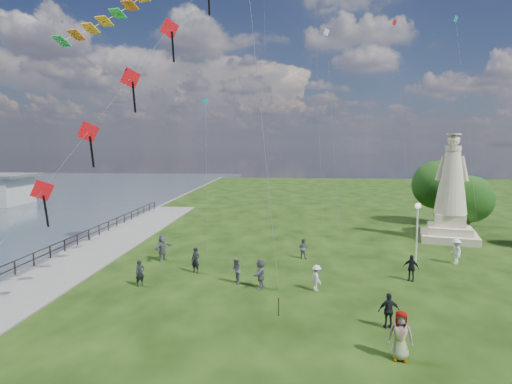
# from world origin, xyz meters

# --- Properties ---
(waterfront) EXTENTS (200.00, 200.00, 1.51)m
(waterfront) POSITION_xyz_m (-15.24, 8.99, -0.06)
(waterfront) COLOR #2F3B47
(waterfront) RESTS_ON ground
(statue) EXTENTS (5.55, 5.55, 9.23)m
(statue) POSITION_xyz_m (14.85, 20.78, 3.49)
(statue) COLOR beige
(statue) RESTS_ON ground
(lamppost) EXTENTS (0.40, 0.40, 4.34)m
(lamppost) POSITION_xyz_m (9.70, 12.54, 3.13)
(lamppost) COLOR silver
(lamppost) RESTS_ON ground
(tree_row) EXTENTS (9.22, 14.48, 6.66)m
(tree_row) POSITION_xyz_m (17.15, 25.51, 3.70)
(tree_row) COLOR #382314
(tree_row) RESTS_ON ground
(person_0) EXTENTS (0.66, 0.65, 1.53)m
(person_0) POSITION_xyz_m (-7.75, 6.82, 0.77)
(person_0) COLOR black
(person_0) RESTS_ON ground
(person_1) EXTENTS (0.71, 0.87, 1.55)m
(person_1) POSITION_xyz_m (-2.18, 7.68, 0.77)
(person_1) COLOR #595960
(person_1) RESTS_ON ground
(person_2) EXTENTS (0.81, 1.07, 1.48)m
(person_2) POSITION_xyz_m (2.56, 6.82, 0.74)
(person_2) COLOR silver
(person_2) RESTS_ON ground
(person_3) EXTENTS (1.00, 0.58, 1.63)m
(person_3) POSITION_xyz_m (5.51, 2.02, 0.82)
(person_3) COLOR black
(person_3) RESTS_ON ground
(person_4) EXTENTS (1.02, 0.70, 1.94)m
(person_4) POSITION_xyz_m (5.29, -0.87, 0.97)
(person_4) COLOR #595960
(person_4) RESTS_ON ground
(person_5) EXTENTS (1.49, 1.91, 1.89)m
(person_5) POSITION_xyz_m (-8.07, 12.34, 0.95)
(person_5) COLOR #595960
(person_5) RESTS_ON ground
(person_6) EXTENTS (0.71, 0.60, 1.67)m
(person_6) POSITION_xyz_m (-5.06, 9.61, 0.84)
(person_6) COLOR black
(person_6) RESTS_ON ground
(person_7) EXTENTS (0.85, 0.71, 1.50)m
(person_7) POSITION_xyz_m (1.99, 13.79, 0.75)
(person_7) COLOR #595960
(person_7) RESTS_ON ground
(person_8) EXTENTS (0.74, 1.21, 1.77)m
(person_8) POSITION_xyz_m (12.59, 13.19, 0.89)
(person_8) COLOR silver
(person_8) RESTS_ON ground
(person_9) EXTENTS (1.06, 0.91, 1.62)m
(person_9) POSITION_xyz_m (8.42, 9.07, 0.81)
(person_9) COLOR black
(person_9) RESTS_ON ground
(person_11) EXTENTS (0.95, 1.71, 1.75)m
(person_11) POSITION_xyz_m (-0.66, 7.01, 0.88)
(person_11) COLOR #595960
(person_11) RESTS_ON ground
(red_kite_train) EXTENTS (12.02, 9.35, 20.12)m
(red_kite_train) POSITION_xyz_m (-6.26, 4.61, 12.48)
(red_kite_train) COLOR black
(red_kite_train) RESTS_ON ground
(small_kites) EXTENTS (23.14, 13.01, 28.14)m
(small_kites) POSITION_xyz_m (4.47, 23.00, 16.23)
(small_kites) COLOR teal
(small_kites) RESTS_ON ground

